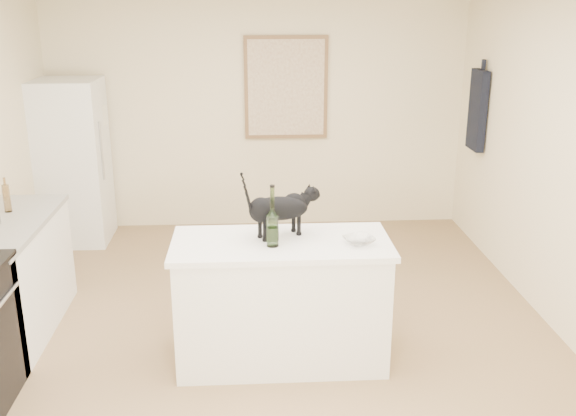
{
  "coord_description": "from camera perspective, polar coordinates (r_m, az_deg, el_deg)",
  "views": [
    {
      "loc": [
        -0.1,
        -4.37,
        2.49
      ],
      "look_at": [
        0.15,
        -0.15,
        1.12
      ],
      "focal_mm": 40.84,
      "sensor_mm": 36.0,
      "label": 1
    }
  ],
  "objects": [
    {
      "name": "wall_back",
      "position": [
        7.22,
        -2.59,
        8.46
      ],
      "size": [
        4.5,
        0.0,
        4.5
      ],
      "primitive_type": "plane",
      "rotation": [
        1.57,
        0.0,
        0.0
      ],
      "color": "beige",
      "rests_on": "ground"
    },
    {
      "name": "black_cat",
      "position": [
        4.49,
        -0.85,
        -0.3
      ],
      "size": [
        0.54,
        0.36,
        0.37
      ],
      "primitive_type": null,
      "rotation": [
        0.0,
        0.0,
        0.42
      ],
      "color": "black",
      "rests_on": "island_top"
    },
    {
      "name": "floor",
      "position": [
        5.04,
        -1.84,
        -11.71
      ],
      "size": [
        5.5,
        5.5,
        0.0
      ],
      "primitive_type": "plane",
      "color": "#8F6E4C",
      "rests_on": "ground"
    },
    {
      "name": "island_base",
      "position": [
        4.66,
        -0.58,
        -8.3
      ],
      "size": [
        1.44,
        0.67,
        0.86
      ],
      "primitive_type": "cube",
      "color": "white",
      "rests_on": "floor"
    },
    {
      "name": "glass_bowl",
      "position": [
        4.43,
        6.19,
        -2.85
      ],
      "size": [
        0.26,
        0.26,
        0.05
      ],
      "primitive_type": "imported",
      "rotation": [
        0.0,
        0.0,
        0.35
      ],
      "color": "white",
      "rests_on": "island_top"
    },
    {
      "name": "left_countertop",
      "position": [
        5.28,
        -23.72,
        -1.39
      ],
      "size": [
        0.62,
        1.44,
        0.04
      ],
      "primitive_type": "cube",
      "color": "gray",
      "rests_on": "left_cabinets"
    },
    {
      "name": "hanging_garment",
      "position": [
        6.91,
        16.18,
        8.18
      ],
      "size": [
        0.08,
        0.34,
        0.8
      ],
      "primitive_type": "cube",
      "color": "black",
      "rests_on": "wall_right"
    },
    {
      "name": "fridge",
      "position": [
        7.16,
        -18.31,
        3.81
      ],
      "size": [
        0.68,
        0.68,
        1.7
      ],
      "primitive_type": "cube",
      "color": "white",
      "rests_on": "floor"
    },
    {
      "name": "artwork_canvas",
      "position": [
        7.15,
        -0.16,
        10.41
      ],
      "size": [
        0.82,
        0.0,
        1.02
      ],
      "primitive_type": "cube",
      "color": "beige",
      "rests_on": "wall_back"
    },
    {
      "name": "fridge_paper",
      "position": [
        7.1,
        -15.74,
        7.76
      ],
      "size": [
        0.04,
        0.15,
        0.2
      ],
      "primitive_type": "cube",
      "rotation": [
        0.0,
        0.0,
        -0.24
      ],
      "color": "silver",
      "rests_on": "fridge"
    },
    {
      "name": "left_cabinets",
      "position": [
        5.43,
        -23.13,
        -5.87
      ],
      "size": [
        0.6,
        1.4,
        0.86
      ],
      "primitive_type": "cube",
      "color": "white",
      "rests_on": "floor"
    },
    {
      "name": "artwork_frame",
      "position": [
        7.17,
        -0.17,
        10.43
      ],
      "size": [
        0.9,
        0.03,
        1.1
      ],
      "primitive_type": "cube",
      "color": "brown",
      "rests_on": "wall_back"
    },
    {
      "name": "island_top",
      "position": [
        4.48,
        -0.6,
        -3.13
      ],
      "size": [
        1.5,
        0.7,
        0.04
      ],
      "primitive_type": "cube",
      "color": "white",
      "rests_on": "island_base"
    },
    {
      "name": "wine_bottle",
      "position": [
        4.32,
        -1.36,
        -1.02
      ],
      "size": [
        0.09,
        0.09,
        0.37
      ],
      "primitive_type": "cylinder",
      "rotation": [
        0.0,
        0.0,
        -0.15
      ],
      "color": "#315B24",
      "rests_on": "island_top"
    }
  ]
}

